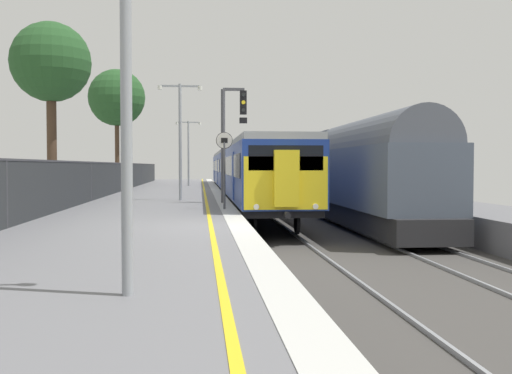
% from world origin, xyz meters
% --- Properties ---
extents(ground, '(17.40, 110.00, 1.21)m').
position_xyz_m(ground, '(2.64, 0.00, -0.61)').
color(ground, slate).
extents(commuter_train_at_platform, '(2.83, 41.26, 3.81)m').
position_xyz_m(commuter_train_at_platform, '(2.10, 23.77, 1.27)').
color(commuter_train_at_platform, navy).
rests_on(commuter_train_at_platform, ground).
extents(freight_train_adjacent_track, '(2.60, 25.47, 4.37)m').
position_xyz_m(freight_train_adjacent_track, '(6.10, 13.83, 1.37)').
color(freight_train_adjacent_track, '#232326').
rests_on(freight_train_adjacent_track, ground).
extents(signal_gantry, '(1.10, 0.24, 4.84)m').
position_xyz_m(signal_gantry, '(0.63, 9.81, 3.03)').
color(signal_gantry, '#47474C').
rests_on(signal_gantry, ground).
extents(speed_limit_sign, '(0.59, 0.08, 2.78)m').
position_xyz_m(speed_limit_sign, '(0.25, 6.11, 1.77)').
color(speed_limit_sign, '#59595B').
rests_on(speed_limit_sign, ground).
extents(platform_lamp_near, '(2.00, 0.20, 5.00)m').
position_xyz_m(platform_lamp_near, '(-1.51, -8.15, 2.99)').
color(platform_lamp_near, '#93999E').
rests_on(platform_lamp_near, ground).
extents(platform_lamp_mid, '(2.00, 0.20, 5.27)m').
position_xyz_m(platform_lamp_mid, '(-1.51, 11.94, 3.13)').
color(platform_lamp_mid, '#93999E').
rests_on(platform_lamp_mid, ground).
extents(platform_lamp_far, '(2.00, 0.20, 5.08)m').
position_xyz_m(platform_lamp_far, '(-1.51, 32.04, 3.04)').
color(platform_lamp_far, '#93999E').
rests_on(platform_lamp_far, ground).
extents(platform_back_fence, '(0.07, 99.00, 1.76)m').
position_xyz_m(platform_back_fence, '(-5.45, 0.00, 0.92)').
color(platform_back_fence, '#282B2D').
rests_on(platform_back_fence, ground).
extents(background_tree_left, '(3.14, 3.14, 7.24)m').
position_xyz_m(background_tree_left, '(-6.48, 9.11, 5.54)').
color(background_tree_left, '#473323').
rests_on(background_tree_left, ground).
extents(background_tree_centre, '(4.02, 4.02, 8.43)m').
position_xyz_m(background_tree_centre, '(-6.57, 28.10, 6.26)').
color(background_tree_centre, '#473323').
rests_on(background_tree_centre, ground).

